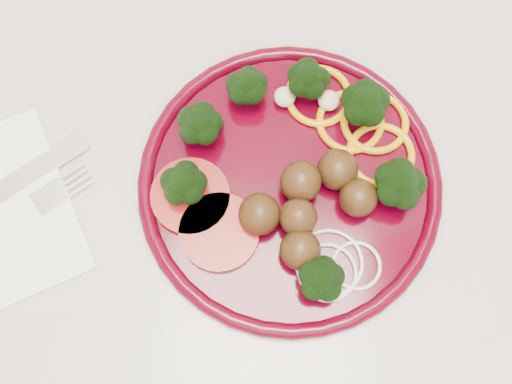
{
  "coord_description": "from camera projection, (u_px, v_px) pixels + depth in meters",
  "views": [
    {
      "loc": [
        -0.11,
        1.51,
        1.46
      ],
      "look_at": [
        -0.11,
        1.67,
        0.92
      ],
      "focal_mm": 45.0,
      "sensor_mm": 36.0,
      "label": 1
    }
  ],
  "objects": [
    {
      "name": "counter",
      "position": [
        326.0,
        255.0,
        1.02
      ],
      "size": [
        2.4,
        0.6,
        0.9
      ],
      "color": "beige",
      "rests_on": "ground"
    },
    {
      "name": "plate",
      "position": [
        292.0,
        178.0,
        0.56
      ],
      "size": [
        0.27,
        0.27,
        0.06
      ],
      "rotation": [
        0.0,
        0.0,
        0.43
      ],
      "color": "#3E000F",
      "rests_on": "counter"
    }
  ]
}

